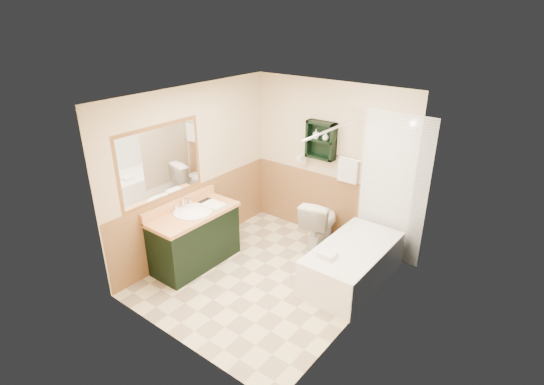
{
  "coord_description": "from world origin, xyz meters",
  "views": [
    {
      "loc": [
        2.95,
        -3.69,
        3.34
      ],
      "look_at": [
        -0.06,
        0.2,
        1.16
      ],
      "focal_mm": 28.0,
      "sensor_mm": 36.0,
      "label": 1
    }
  ],
  "objects": [
    {
      "name": "soap_bottle_b",
      "position": [
        -0.02,
        1.4,
        1.61
      ],
      "size": [
        0.13,
        0.14,
        0.09
      ],
      "primitive_type": "imported",
      "rotation": [
        0.0,
        0.0,
        -0.36
      ],
      "color": "white",
      "rests_on": "wall_shelf"
    },
    {
      "name": "wainscot_back",
      "position": [
        0.0,
        1.49,
        0.5
      ],
      "size": [
        2.58,
        2.58,
        1.0
      ],
      "primitive_type": null,
      "color": "#A96E44",
      "rests_on": "back_wall"
    },
    {
      "name": "soap_bottle_a",
      "position": [
        -0.18,
        1.4,
        1.6
      ],
      "size": [
        0.06,
        0.14,
        0.06
      ],
      "primitive_type": "imported",
      "rotation": [
        0.0,
        0.0,
        0.01
      ],
      "color": "white",
      "rests_on": "wall_shelf"
    },
    {
      "name": "vanity",
      "position": [
        -0.99,
        -0.33,
        0.4
      ],
      "size": [
        0.59,
        1.26,
        0.8
      ],
      "primitive_type": "cube",
      "color": "black",
      "rests_on": "ground"
    },
    {
      "name": "floor",
      "position": [
        0.0,
        0.0,
        0.0
      ],
      "size": [
        3.0,
        3.0,
        0.0
      ],
      "primitive_type": "plane",
      "color": "beige",
      "rests_on": "ground"
    },
    {
      "name": "right_wall",
      "position": [
        1.32,
        0.0,
        1.2
      ],
      "size": [
        0.04,
        3.0,
        2.4
      ],
      "primitive_type": "cube",
      "color": "beige",
      "rests_on": "ground"
    },
    {
      "name": "hair_dryer",
      "position": [
        -0.4,
        1.43,
        1.2
      ],
      "size": [
        0.1,
        0.24,
        0.18
      ],
      "primitive_type": null,
      "color": "white",
      "rests_on": "back_wall"
    },
    {
      "name": "mirror_frame",
      "position": [
        -1.27,
        -0.55,
        1.5
      ],
      "size": [
        1.3,
        1.3,
        1.0
      ],
      "primitive_type": null,
      "color": "brown",
      "rests_on": "left_wall"
    },
    {
      "name": "toilet",
      "position": [
        0.1,
        1.16,
        0.38
      ],
      "size": [
        0.56,
        0.83,
        0.75
      ],
      "primitive_type": "imported",
      "rotation": [
        0.0,
        0.0,
        3.33
      ],
      "color": "white",
      "rests_on": "ground"
    },
    {
      "name": "towel_bar",
      "position": [
        0.35,
        1.45,
        1.35
      ],
      "size": [
        0.4,
        0.06,
        0.4
      ],
      "primitive_type": null,
      "color": "white",
      "rests_on": "back_wall"
    },
    {
      "name": "counter_towel",
      "position": [
        -0.89,
        -0.03,
        0.82
      ],
      "size": [
        0.3,
        0.23,
        0.04
      ],
      "primitive_type": "cube",
      "color": "white",
      "rests_on": "vanity"
    },
    {
      "name": "back_wall",
      "position": [
        0.0,
        1.52,
        1.2
      ],
      "size": [
        2.6,
        0.04,
        2.4
      ],
      "primitive_type": "cube",
      "color": "beige",
      "rests_on": "ground"
    },
    {
      "name": "tile_accent",
      "position": [
        1.27,
        0.75,
        1.9
      ],
      "size": [
        1.5,
        1.5,
        0.1
      ],
      "primitive_type": null,
      "color": "#13432F",
      "rests_on": "right_wall"
    },
    {
      "name": "vanity_book",
      "position": [
        -1.16,
        0.0,
        0.9
      ],
      "size": [
        0.15,
        0.03,
        0.21
      ],
      "primitive_type": "imported",
      "rotation": [
        0.0,
        0.0,
        0.04
      ],
      "color": "black",
      "rests_on": "vanity"
    },
    {
      "name": "tub_towel",
      "position": [
        0.78,
        0.21,
        0.55
      ],
      "size": [
        0.21,
        0.18,
        0.07
      ],
      "primitive_type": "cube",
      "color": "white",
      "rests_on": "bathtub"
    },
    {
      "name": "wall_shelf",
      "position": [
        -0.1,
        1.41,
        1.55
      ],
      "size": [
        0.45,
        0.15,
        0.55
      ],
      "primitive_type": "cube",
      "color": "black",
      "rests_on": "back_wall"
    },
    {
      "name": "curtain_rod",
      "position": [
        0.53,
        0.75,
        2.0
      ],
      "size": [
        0.03,
        1.6,
        0.03
      ],
      "primitive_type": "cylinder",
      "rotation": [
        1.57,
        0.0,
        0.0
      ],
      "color": "silver",
      "rests_on": "back_wall"
    },
    {
      "name": "shower_curtain",
      "position": [
        0.53,
        0.92,
        1.15
      ],
      "size": [
        1.05,
        1.05,
        1.7
      ],
      "primitive_type": null,
      "color": "beige",
      "rests_on": "curtain_rod"
    },
    {
      "name": "ceiling",
      "position": [
        0.0,
        0.0,
        2.42
      ],
      "size": [
        2.6,
        3.0,
        0.04
      ],
      "primitive_type": "cube",
      "color": "white",
      "rests_on": "back_wall"
    },
    {
      "name": "tile_right",
      "position": [
        1.28,
        0.75,
        1.05
      ],
      "size": [
        1.5,
        1.5,
        2.1
      ],
      "primitive_type": null,
      "color": "white",
      "rests_on": "right_wall"
    },
    {
      "name": "tile_back",
      "position": [
        1.03,
        1.48,
        1.05
      ],
      "size": [
        0.95,
        0.95,
        2.1
      ],
      "primitive_type": null,
      "color": "white",
      "rests_on": "back_wall"
    },
    {
      "name": "bathtub",
      "position": [
        0.93,
        0.64,
        0.26
      ],
      "size": [
        0.77,
        1.5,
        0.51
      ],
      "primitive_type": "cube",
      "color": "white",
      "rests_on": "ground"
    },
    {
      "name": "left_wall",
      "position": [
        -1.32,
        0.0,
        1.2
      ],
      "size": [
        0.04,
        3.0,
        2.4
      ],
      "primitive_type": "cube",
      "color": "beige",
      "rests_on": "ground"
    },
    {
      "name": "wainscot_left",
      "position": [
        -1.29,
        0.0,
        0.5
      ],
      "size": [
        2.98,
        2.98,
        1.0
      ],
      "primitive_type": null,
      "color": "#A96E44",
      "rests_on": "left_wall"
    },
    {
      "name": "mirror_glass",
      "position": [
        -1.27,
        -0.55,
        1.5
      ],
      "size": [
        1.2,
        1.2,
        0.9
      ],
      "primitive_type": null,
      "color": "white",
      "rests_on": "left_wall"
    }
  ]
}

